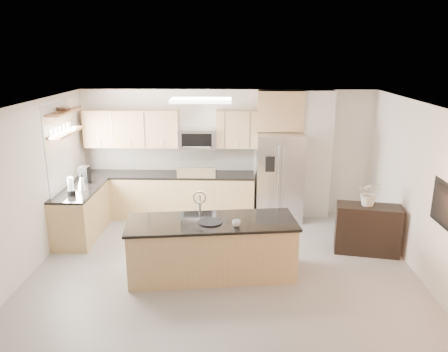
{
  "coord_description": "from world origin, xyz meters",
  "views": [
    {
      "loc": [
        0.18,
        -5.64,
        3.35
      ],
      "look_at": [
        -0.01,
        1.3,
        1.35
      ],
      "focal_mm": 35.0,
      "sensor_mm": 36.0,
      "label": 1
    }
  ],
  "objects_px": {
    "platter": "(210,222)",
    "cup": "(236,223)",
    "range": "(198,195)",
    "blender": "(71,188)",
    "credenza": "(367,229)",
    "island": "(212,248)",
    "kettle": "(82,182)",
    "microwave": "(197,139)",
    "bowl": "(64,108)",
    "television": "(444,209)",
    "coffee_maker": "(85,175)",
    "refrigerator": "(279,177)",
    "flower_vase": "(370,187)"
  },
  "relations": [
    {
      "from": "platter",
      "to": "cup",
      "type": "bearing_deg",
      "value": -18.28
    },
    {
      "from": "range",
      "to": "platter",
      "type": "bearing_deg",
      "value": -80.84
    },
    {
      "from": "blender",
      "to": "range",
      "type": "bearing_deg",
      "value": 34.63
    },
    {
      "from": "credenza",
      "to": "island",
      "type": "bearing_deg",
      "value": -151.62
    },
    {
      "from": "island",
      "to": "kettle",
      "type": "bearing_deg",
      "value": 143.05
    },
    {
      "from": "microwave",
      "to": "kettle",
      "type": "height_order",
      "value": "microwave"
    },
    {
      "from": "kettle",
      "to": "bowl",
      "type": "xyz_separation_m",
      "value": [
        -0.23,
        0.1,
        1.34
      ]
    },
    {
      "from": "range",
      "to": "cup",
      "type": "bearing_deg",
      "value": -73.3
    },
    {
      "from": "kettle",
      "to": "television",
      "type": "height_order",
      "value": "television"
    },
    {
      "from": "bowl",
      "to": "platter",
      "type": "bearing_deg",
      "value": -30.75
    },
    {
      "from": "island",
      "to": "bowl",
      "type": "distance_m",
      "value": 3.63
    },
    {
      "from": "range",
      "to": "microwave",
      "type": "relative_size",
      "value": 1.5
    },
    {
      "from": "coffee_maker",
      "to": "credenza",
      "type": "bearing_deg",
      "value": -10.54
    },
    {
      "from": "island",
      "to": "cup",
      "type": "relative_size",
      "value": 21.95
    },
    {
      "from": "bowl",
      "to": "kettle",
      "type": "bearing_deg",
      "value": -24.83
    },
    {
      "from": "television",
      "to": "coffee_maker",
      "type": "bearing_deg",
      "value": 66.3
    },
    {
      "from": "refrigerator",
      "to": "credenza",
      "type": "bearing_deg",
      "value": -48.87
    },
    {
      "from": "flower_vase",
      "to": "television",
      "type": "bearing_deg",
      "value": -72.11
    },
    {
      "from": "bowl",
      "to": "coffee_maker",
      "type": "bearing_deg",
      "value": 61.11
    },
    {
      "from": "island",
      "to": "bowl",
      "type": "xyz_separation_m",
      "value": [
        -2.67,
        1.51,
        1.94
      ]
    },
    {
      "from": "blender",
      "to": "bowl",
      "type": "relative_size",
      "value": 0.91
    },
    {
      "from": "credenza",
      "to": "flower_vase",
      "type": "xyz_separation_m",
      "value": [
        -0.01,
        0.02,
        0.75
      ]
    },
    {
      "from": "cup",
      "to": "blender",
      "type": "xyz_separation_m",
      "value": [
        -2.87,
        1.22,
        0.13
      ]
    },
    {
      "from": "platter",
      "to": "coffee_maker",
      "type": "distance_m",
      "value": 3.12
    },
    {
      "from": "coffee_maker",
      "to": "bowl",
      "type": "height_order",
      "value": "bowl"
    },
    {
      "from": "island",
      "to": "credenza",
      "type": "relative_size",
      "value": 2.5
    },
    {
      "from": "microwave",
      "to": "refrigerator",
      "type": "xyz_separation_m",
      "value": [
        1.66,
        -0.17,
        -0.74
      ]
    },
    {
      "from": "coffee_maker",
      "to": "television",
      "type": "height_order",
      "value": "television"
    },
    {
      "from": "refrigerator",
      "to": "platter",
      "type": "relative_size",
      "value": 4.95
    },
    {
      "from": "island",
      "to": "flower_vase",
      "type": "distance_m",
      "value": 2.83
    },
    {
      "from": "cup",
      "to": "flower_vase",
      "type": "height_order",
      "value": "flower_vase"
    },
    {
      "from": "coffee_maker",
      "to": "television",
      "type": "xyz_separation_m",
      "value": [
        5.61,
        -2.46,
        0.28
      ]
    },
    {
      "from": "credenza",
      "to": "kettle",
      "type": "distance_m",
      "value": 5.12
    },
    {
      "from": "range",
      "to": "flower_vase",
      "type": "bearing_deg",
      "value": -27.87
    },
    {
      "from": "microwave",
      "to": "island",
      "type": "distance_m",
      "value": 2.87
    },
    {
      "from": "refrigerator",
      "to": "bowl",
      "type": "xyz_separation_m",
      "value": [
        -3.91,
        -0.9,
        1.49
      ]
    },
    {
      "from": "credenza",
      "to": "television",
      "type": "distance_m",
      "value": 1.83
    },
    {
      "from": "island",
      "to": "cup",
      "type": "distance_m",
      "value": 0.64
    },
    {
      "from": "cup",
      "to": "credenza",
      "type": "bearing_deg",
      "value": 24.91
    },
    {
      "from": "cup",
      "to": "flower_vase",
      "type": "bearing_deg",
      "value": 25.39
    },
    {
      "from": "kettle",
      "to": "coffee_maker",
      "type": "relative_size",
      "value": 0.87
    },
    {
      "from": "microwave",
      "to": "platter",
      "type": "height_order",
      "value": "microwave"
    },
    {
      "from": "microwave",
      "to": "television",
      "type": "bearing_deg",
      "value": -42.75
    },
    {
      "from": "refrigerator",
      "to": "kettle",
      "type": "xyz_separation_m",
      "value": [
        -3.68,
        -1.0,
        0.15
      ]
    },
    {
      "from": "coffee_maker",
      "to": "bowl",
      "type": "relative_size",
      "value": 0.87
    },
    {
      "from": "television",
      "to": "refrigerator",
      "type": "bearing_deg",
      "value": 31.04
    },
    {
      "from": "microwave",
      "to": "blender",
      "type": "xyz_separation_m",
      "value": [
        -2.08,
        -1.56,
        -0.57
      ]
    },
    {
      "from": "microwave",
      "to": "credenza",
      "type": "relative_size",
      "value": 0.72
    },
    {
      "from": "microwave",
      "to": "platter",
      "type": "xyz_separation_m",
      "value": [
        0.41,
        -2.65,
        -0.74
      ]
    },
    {
      "from": "microwave",
      "to": "blender",
      "type": "relative_size",
      "value": 2.31
    }
  ]
}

